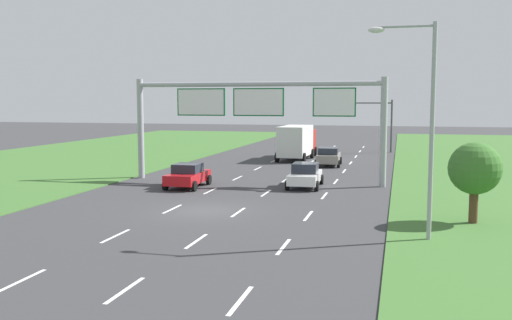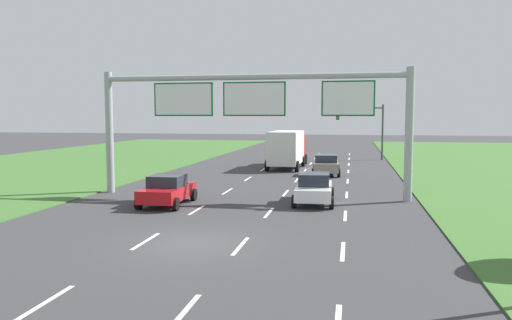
{
  "view_description": "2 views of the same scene",
  "coord_description": "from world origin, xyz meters",
  "px_view_note": "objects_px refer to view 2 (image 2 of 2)",
  "views": [
    {
      "loc": [
        9.42,
        -26.71,
        5.51
      ],
      "look_at": [
        0.95,
        6.76,
        1.9
      ],
      "focal_mm": 40.0,
      "sensor_mm": 36.0,
      "label": 1
    },
    {
      "loc": [
        5.48,
        -16.54,
        4.53
      ],
      "look_at": [
        0.57,
        8.99,
        2.18
      ],
      "focal_mm": 35.0,
      "sensor_mm": 36.0,
      "label": 2
    }
  ],
  "objects_px": {
    "sign_gantry": "(252,107)",
    "car_mid_lane": "(167,190)",
    "car_near_red": "(326,164)",
    "car_lead_silver": "(314,188)",
    "box_truck": "(288,148)",
    "traffic_light_mast": "(363,122)"
  },
  "relations": [
    {
      "from": "sign_gantry",
      "to": "car_mid_lane",
      "type": "bearing_deg",
      "value": -138.44
    },
    {
      "from": "car_near_red",
      "to": "car_mid_lane",
      "type": "distance_m",
      "value": 16.03
    },
    {
      "from": "car_lead_silver",
      "to": "box_truck",
      "type": "bearing_deg",
      "value": 99.78
    },
    {
      "from": "car_lead_silver",
      "to": "box_truck",
      "type": "relative_size",
      "value": 0.53
    },
    {
      "from": "car_mid_lane",
      "to": "sign_gantry",
      "type": "relative_size",
      "value": 0.23
    },
    {
      "from": "car_near_red",
      "to": "sign_gantry",
      "type": "height_order",
      "value": "sign_gantry"
    },
    {
      "from": "sign_gantry",
      "to": "traffic_light_mast",
      "type": "bearing_deg",
      "value": 75.44
    },
    {
      "from": "car_lead_silver",
      "to": "sign_gantry",
      "type": "distance_m",
      "value": 5.65
    },
    {
      "from": "car_near_red",
      "to": "car_mid_lane",
      "type": "xyz_separation_m",
      "value": [
        -7.23,
        -14.31,
        -0.04
      ]
    },
    {
      "from": "car_near_red",
      "to": "box_truck",
      "type": "xyz_separation_m",
      "value": [
        -3.53,
        4.64,
        0.91
      ]
    },
    {
      "from": "car_near_red",
      "to": "box_truck",
      "type": "height_order",
      "value": "box_truck"
    },
    {
      "from": "car_lead_silver",
      "to": "sign_gantry",
      "type": "bearing_deg",
      "value": 156.75
    },
    {
      "from": "car_near_red",
      "to": "sign_gantry",
      "type": "xyz_separation_m",
      "value": [
        -3.53,
        -11.03,
        4.14
      ]
    },
    {
      "from": "car_near_red",
      "to": "traffic_light_mast",
      "type": "height_order",
      "value": "traffic_light_mast"
    },
    {
      "from": "car_mid_lane",
      "to": "box_truck",
      "type": "xyz_separation_m",
      "value": [
        3.7,
        18.95,
        0.96
      ]
    },
    {
      "from": "car_mid_lane",
      "to": "traffic_light_mast",
      "type": "relative_size",
      "value": 0.72
    },
    {
      "from": "car_mid_lane",
      "to": "sign_gantry",
      "type": "bearing_deg",
      "value": 40.55
    },
    {
      "from": "box_truck",
      "to": "sign_gantry",
      "type": "height_order",
      "value": "sign_gantry"
    },
    {
      "from": "sign_gantry",
      "to": "car_near_red",
      "type": "bearing_deg",
      "value": 72.27
    },
    {
      "from": "car_near_red",
      "to": "sign_gantry",
      "type": "distance_m",
      "value": 12.3
    },
    {
      "from": "box_truck",
      "to": "sign_gantry",
      "type": "bearing_deg",
      "value": -88.85
    },
    {
      "from": "car_near_red",
      "to": "car_mid_lane",
      "type": "relative_size",
      "value": 1.0
    }
  ]
}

